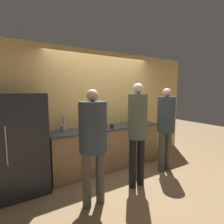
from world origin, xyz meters
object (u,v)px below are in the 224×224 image
refrigerator (22,144)px  utensil_crock (63,128)px  potted_plant (144,117)px  bottle_dark (140,121)px  person_left (93,135)px  cup_black (112,126)px  bottle_clear (84,125)px  fruit_bowl (100,125)px  person_center (137,126)px  person_right (166,122)px

refrigerator → utensil_crock: size_ratio=5.50×
utensil_crock → potted_plant: utensil_crock is taller
bottle_dark → potted_plant: potted_plant is taller
person_left → utensil_crock: person_left is taller
bottle_dark → cup_black: (-0.82, -0.07, -0.03)m
bottle_clear → person_left: bearing=-105.6°
refrigerator → utensil_crock: 0.78m
fruit_bowl → person_left: bearing=-122.0°
refrigerator → person_center: (1.75, -0.87, 0.26)m
person_left → potted_plant: bearing=28.5°
person_right → bottle_clear: bearing=155.3°
fruit_bowl → bottle_dark: bottle_dark is taller
bottle_dark → person_center: bearing=-132.6°
person_left → bottle_dark: 1.87m
cup_black → person_left: bearing=-135.4°
person_right → bottle_clear: person_right is taller
utensil_crock → cup_black: bearing=-17.0°
bottle_clear → person_right: bearing=-24.7°
person_right → fruit_bowl: bearing=146.3°
person_left → bottle_clear: (0.27, 0.96, -0.04)m
cup_black → potted_plant: potted_plant is taller
cup_black → potted_plant: size_ratio=0.42×
person_center → cup_black: person_center is taller
person_left → cup_black: size_ratio=17.62×
person_right → cup_black: size_ratio=17.95×
cup_black → bottle_dark: bearing=5.2°
person_center → person_right: size_ratio=1.04×
cup_black → utensil_crock: bearing=163.0°
bottle_dark → utensil_crock: bearing=173.1°
person_left → potted_plant: size_ratio=7.36×
person_left → person_center: bearing=4.6°
person_left → fruit_bowl: person_left is taller
refrigerator → bottle_clear: size_ratio=6.61×
refrigerator → person_right: size_ratio=0.95×
person_left → person_center: person_center is taller
refrigerator → person_left: 1.29m
person_center → potted_plant: (1.00, 0.95, -0.04)m
bottle_dark → potted_plant: bearing=28.5°
person_center → fruit_bowl: (-0.25, 0.95, -0.11)m
person_center → refrigerator: bearing=153.6°
fruit_bowl → utensil_crock: (-0.76, 0.08, 0.01)m
person_left → cup_black: (0.83, 0.82, -0.09)m
person_center → bottle_clear: size_ratio=7.27×
person_left → cup_black: 1.17m
person_right → utensil_crock: person_right is taller
refrigerator → person_left: person_left is taller
person_center → person_right: (0.92, 0.17, -0.03)m
refrigerator → bottle_clear: (1.12, 0.02, 0.19)m
person_right → potted_plant: (0.07, 0.78, -0.01)m
person_center → potted_plant: person_center is taller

